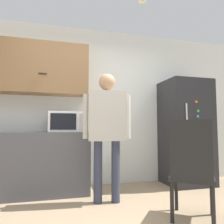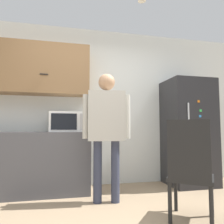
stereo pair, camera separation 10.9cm
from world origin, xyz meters
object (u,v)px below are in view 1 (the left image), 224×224
object	(u,v)px
person	(107,122)
chair	(191,167)
microwave	(66,122)
refrigerator	(186,132)

from	to	relation	value
person	chair	size ratio (longest dim) A/B	1.62
person	chair	world-z (taller)	person
microwave	chair	world-z (taller)	microwave
microwave	person	bearing A→B (deg)	-48.75
person	refrigerator	world-z (taller)	refrigerator
microwave	person	distance (m)	0.76
person	refrigerator	size ratio (longest dim) A/B	0.94
person	microwave	bearing A→B (deg)	139.65
chair	person	bearing A→B (deg)	-11.11
microwave	chair	size ratio (longest dim) A/B	0.50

